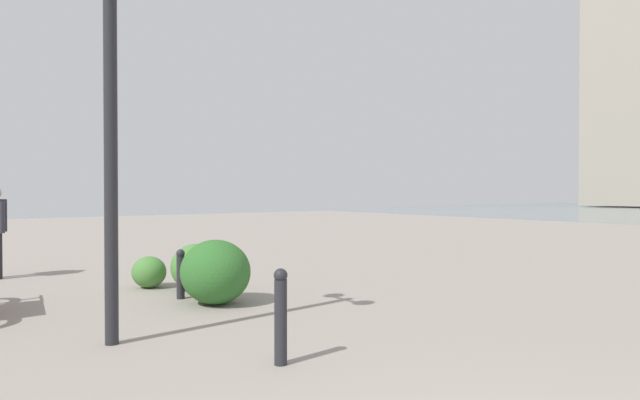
% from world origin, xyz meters
% --- Properties ---
extents(lamppost, '(0.98, 0.28, 4.02)m').
position_xyz_m(lamppost, '(4.99, 0.60, 2.68)').
color(lamppost, '#232328').
rests_on(lamppost, ground).
extents(bollard_near, '(0.13, 0.13, 0.90)m').
position_xyz_m(bollard_near, '(3.34, -0.46, 0.47)').
color(bollard_near, '#232328').
rests_on(bollard_near, ground).
extents(bollard_mid, '(0.13, 0.13, 0.75)m').
position_xyz_m(bollard_mid, '(6.90, -0.95, 0.39)').
color(bollard_mid, '#232328').
rests_on(bollard_mid, ground).
extents(shrub_low, '(0.62, 0.56, 0.53)m').
position_xyz_m(shrub_low, '(8.13, -0.89, 0.26)').
color(shrub_low, '#477F38').
rests_on(shrub_low, ground).
extents(shrub_round, '(0.90, 0.81, 0.76)m').
position_xyz_m(shrub_round, '(7.43, -1.43, 0.38)').
color(shrub_round, '#477F38').
rests_on(shrub_round, ground).
extents(shrub_wide, '(1.09, 0.98, 0.93)m').
position_xyz_m(shrub_wide, '(6.23, -1.20, 0.46)').
color(shrub_wide, '#2D6628').
rests_on(shrub_wide, ground).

